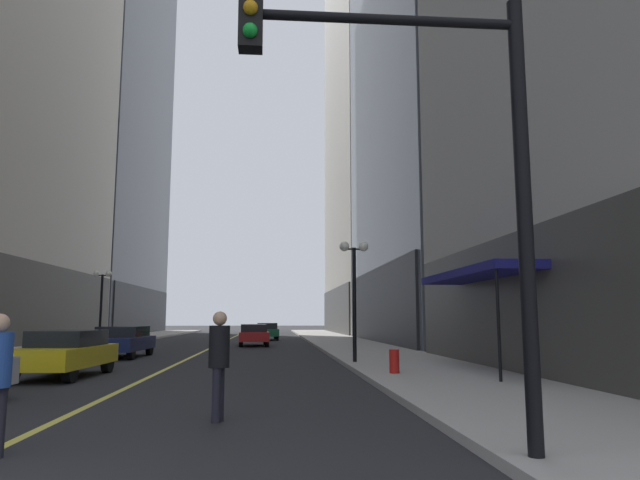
# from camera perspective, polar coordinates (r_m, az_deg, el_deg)

# --- Properties ---
(ground_plane) EXTENTS (200.00, 200.00, 0.00)m
(ground_plane) POSITION_cam_1_polar(r_m,az_deg,el_deg) (39.27, -9.95, -10.13)
(ground_plane) COLOR #262628
(sidewalk_left) EXTENTS (4.50, 78.00, 0.15)m
(sidewalk_left) POSITION_cam_1_polar(r_m,az_deg,el_deg) (40.84, -21.71, -9.50)
(sidewalk_left) COLOR #ADA8A0
(sidewalk_left) RESTS_ON ground
(sidewalk_right) EXTENTS (4.50, 78.00, 0.15)m
(sidewalk_right) POSITION_cam_1_polar(r_m,az_deg,el_deg) (39.40, 2.28, -10.12)
(sidewalk_right) COLOR #ADA8A0
(sidewalk_right) RESTS_ON ground
(lane_centre_stripe) EXTENTS (0.16, 70.00, 0.01)m
(lane_centre_stripe) POSITION_cam_1_polar(r_m,az_deg,el_deg) (39.27, -9.95, -10.12)
(lane_centre_stripe) COLOR #E5D64C
(lane_centre_stripe) RESTS_ON ground
(building_left_far) EXTENTS (12.64, 26.00, 59.55)m
(building_left_far) POSITION_cam_1_polar(r_m,az_deg,el_deg) (72.81, -21.20, 15.37)
(building_left_far) COLOR slate
(building_left_far) RESTS_ON ground
(building_right_mid) EXTENTS (12.41, 24.00, 42.73)m
(building_right_mid) POSITION_cam_1_polar(r_m,az_deg,el_deg) (45.23, 13.33, 18.11)
(building_right_mid) COLOR slate
(building_right_mid) RESTS_ON ground
(storefront_awning_right) EXTENTS (1.60, 6.95, 3.12)m
(storefront_awning_right) POSITION_cam_1_polar(r_m,az_deg,el_deg) (18.18, 15.30, -3.35)
(storefront_awning_right) COLOR navy
(storefront_awning_right) RESTS_ON ground
(car_yellow) EXTENTS (1.93, 4.25, 1.32)m
(car_yellow) POSITION_cam_1_polar(r_m,az_deg,el_deg) (18.19, -23.98, -10.12)
(car_yellow) COLOR yellow
(car_yellow) RESTS_ON ground
(car_navy) EXTENTS (2.04, 4.47, 1.32)m
(car_navy) POSITION_cam_1_polar(r_m,az_deg,el_deg) (26.59, -19.09, -9.42)
(car_navy) COLOR #141E4C
(car_navy) RESTS_ON ground
(car_red) EXTENTS (1.96, 4.62, 1.32)m
(car_red) POSITION_cam_1_polar(r_m,az_deg,el_deg) (35.86, -6.61, -9.27)
(car_red) COLOR #B21919
(car_red) RESTS_ON ground
(car_green) EXTENTS (1.91, 4.32, 1.32)m
(car_green) POSITION_cam_1_polar(r_m,az_deg,el_deg) (45.56, -5.32, -8.98)
(car_green) COLOR #196038
(car_green) RESTS_ON ground
(pedestrian_in_black_coat) EXTENTS (0.42, 0.42, 1.78)m
(pedestrian_in_black_coat) POSITION_cam_1_polar(r_m,az_deg,el_deg) (9.73, -10.01, -11.34)
(pedestrian_in_black_coat) COLOR black
(pedestrian_in_black_coat) RESTS_ON ground
(traffic_light_near_right) EXTENTS (3.43, 0.35, 5.65)m
(traffic_light_near_right) POSITION_cam_1_polar(r_m,az_deg,el_deg) (6.91, 11.28, 9.89)
(traffic_light_near_right) COLOR black
(traffic_light_near_right) RESTS_ON ground
(street_lamp_left_far) EXTENTS (1.06, 0.36, 4.43)m
(street_lamp_left_far) POSITION_cam_1_polar(r_m,az_deg,el_deg) (35.61, -20.89, -4.74)
(street_lamp_left_far) COLOR black
(street_lamp_left_far) RESTS_ON ground
(street_lamp_right_mid) EXTENTS (1.06, 0.36, 4.43)m
(street_lamp_right_mid) POSITION_cam_1_polar(r_m,az_deg,el_deg) (20.66, 3.42, -3.37)
(street_lamp_right_mid) COLOR black
(street_lamp_right_mid) RESTS_ON ground
(fire_hydrant_right) EXTENTS (0.28, 0.28, 0.80)m
(fire_hydrant_right) POSITION_cam_1_polar(r_m,az_deg,el_deg) (16.50, 7.41, -12.13)
(fire_hydrant_right) COLOR red
(fire_hydrant_right) RESTS_ON ground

